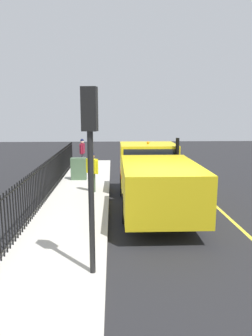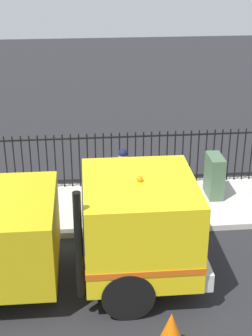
% 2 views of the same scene
% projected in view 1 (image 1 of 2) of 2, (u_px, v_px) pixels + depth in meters
% --- Properties ---
extents(ground_plane, '(56.36, 56.36, 0.00)m').
position_uv_depth(ground_plane, '(166.00, 231.00, 9.14)').
color(ground_plane, '#232326').
rests_on(ground_plane, ground).
extents(sidewalk_slab, '(2.57, 25.62, 0.14)m').
position_uv_depth(sidewalk_slab, '(64.00, 231.00, 8.99)').
color(sidewalk_slab, beige).
rests_on(sidewalk_slab, ground).
extents(lane_marking, '(0.12, 23.06, 0.01)m').
position_uv_depth(lane_marking, '(242.00, 230.00, 9.24)').
color(lane_marking, yellow).
rests_on(lane_marking, ground).
extents(work_truck, '(2.42, 6.73, 2.52)m').
position_uv_depth(work_truck, '(153.00, 173.00, 11.35)').
color(work_truck, yellow).
rests_on(work_truck, ground).
extents(worker_standing, '(0.53, 0.46, 1.72)m').
position_uv_depth(worker_standing, '(92.00, 167.00, 12.94)').
color(worker_standing, yellow).
rests_on(worker_standing, sidewalk_slab).
extents(pedestrian_distant, '(0.29, 0.63, 1.73)m').
position_uv_depth(pedestrian_distant, '(82.00, 150.00, 19.01)').
color(pedestrian_distant, maroon).
rests_on(pedestrian_distant, sidewalk_slab).
extents(iron_fence, '(0.04, 21.81, 1.50)m').
position_uv_depth(iron_fence, '(23.00, 204.00, 8.79)').
color(iron_fence, black).
rests_on(iron_fence, sidewalk_slab).
extents(traffic_light_near, '(0.33, 0.26, 3.85)m').
position_uv_depth(traffic_light_near, '(90.00, 144.00, 6.05)').
color(traffic_light_near, black).
rests_on(traffic_light_near, sidewalk_slab).
extents(utility_cabinet, '(0.77, 0.36, 1.10)m').
position_uv_depth(utility_cabinet, '(79.00, 169.00, 15.40)').
color(utility_cabinet, '#4C6B4C').
rests_on(utility_cabinet, sidewalk_slab).
extents(traffic_cone, '(0.50, 0.50, 0.71)m').
position_uv_depth(traffic_cone, '(189.00, 184.00, 13.68)').
color(traffic_cone, orange).
rests_on(traffic_cone, ground).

